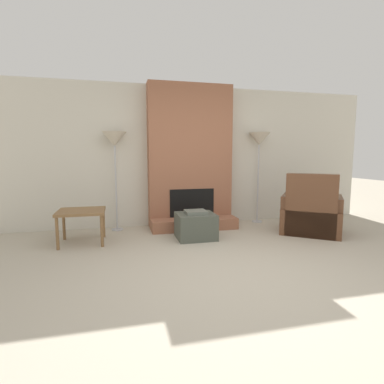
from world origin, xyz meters
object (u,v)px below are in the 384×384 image
object	(u,v)px
side_table	(81,214)
ottoman	(196,225)
floor_lamp_left	(115,142)
floor_lamp_right	(259,142)
armchair	(311,215)

from	to	relation	value
side_table	ottoman	bearing A→B (deg)	-5.30
floor_lamp_left	floor_lamp_right	bearing A→B (deg)	-0.00
ottoman	side_table	distance (m)	1.75
ottoman	floor_lamp_left	distance (m)	2.01
armchair	floor_lamp_left	world-z (taller)	floor_lamp_left
side_table	floor_lamp_left	distance (m)	1.41
ottoman	armchair	distance (m)	1.98
floor_lamp_right	armchair	bearing A→B (deg)	-64.97
armchair	side_table	size ratio (longest dim) A/B	1.84
ottoman	floor_lamp_right	bearing A→B (deg)	30.07
floor_lamp_left	floor_lamp_right	world-z (taller)	floor_lamp_right
ottoman	armchair	world-z (taller)	armchair
armchair	floor_lamp_left	distance (m)	3.58
armchair	side_table	xyz separation A→B (m)	(-3.70, 0.33, 0.13)
armchair	ottoman	bearing A→B (deg)	32.24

